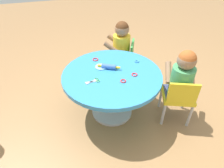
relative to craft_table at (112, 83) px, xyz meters
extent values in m
plane|color=#9E7247|center=(0.00, 0.00, -0.41)|extent=(10.00, 10.00, 0.00)
cylinder|color=silver|center=(0.00, 0.00, -0.39)|extent=(0.44, 0.44, 0.03)
cylinder|color=silver|center=(0.00, 0.00, -0.17)|extent=(0.12, 0.12, 0.48)
cylinder|color=#338CD1|center=(0.00, 0.00, 0.09)|extent=(0.96, 0.96, 0.04)
cylinder|color=#B7B7BC|center=(-0.18, -0.78, -0.27)|extent=(0.03, 0.03, 0.28)
cylinder|color=#B7B7BC|center=(-0.08, -0.54, -0.27)|extent=(0.03, 0.03, 0.28)
cylinder|color=#B7B7BC|center=(-0.42, -0.68, -0.27)|extent=(0.03, 0.03, 0.28)
cylinder|color=#B7B7BC|center=(-0.32, -0.44, -0.27)|extent=(0.03, 0.03, 0.28)
cube|color=yellow|center=(-0.25, -0.61, -0.11)|extent=(0.39, 0.39, 0.04)
cube|color=yellow|center=(-0.37, -0.56, 0.02)|extent=(0.12, 0.26, 0.22)
cube|color=#3F4772|center=(-0.25, -0.61, -0.11)|extent=(0.36, 0.35, 0.04)
cylinder|color=#4CA566|center=(-0.25, -0.61, 0.06)|extent=(0.21, 0.21, 0.30)
sphere|color=#997051|center=(-0.25, -0.61, 0.29)|extent=(0.17, 0.17, 0.17)
sphere|color=#B25926|center=(-0.25, -0.61, 0.30)|extent=(0.16, 0.16, 0.16)
cylinder|color=#997051|center=(-0.20, -0.75, 0.09)|extent=(0.22, 0.13, 0.17)
cylinder|color=#997051|center=(-0.12, -0.55, 0.09)|extent=(0.22, 0.13, 0.17)
cylinder|color=#B7B7BC|center=(0.76, -0.25, -0.27)|extent=(0.03, 0.03, 0.28)
cylinder|color=#B7B7BC|center=(0.53, -0.13, -0.27)|extent=(0.03, 0.03, 0.28)
cylinder|color=#B7B7BC|center=(0.64, -0.48, -0.27)|extent=(0.03, 0.03, 0.28)
cylinder|color=#B7B7BC|center=(0.41, -0.36, -0.27)|extent=(0.03, 0.03, 0.28)
cube|color=green|center=(0.59, -0.30, -0.11)|extent=(0.40, 0.40, 0.04)
cube|color=green|center=(0.53, -0.42, 0.02)|extent=(0.25, 0.14, 0.22)
cube|color=#3F4772|center=(0.59, -0.30, -0.11)|extent=(0.36, 0.37, 0.04)
cylinder|color=yellow|center=(0.59, -0.30, 0.06)|extent=(0.21, 0.21, 0.30)
sphere|color=#997051|center=(0.59, -0.30, 0.29)|extent=(0.17, 0.17, 0.17)
sphere|color=#593319|center=(0.59, -0.30, 0.30)|extent=(0.16, 0.16, 0.16)
cylinder|color=#997051|center=(0.73, -0.26, 0.09)|extent=(0.15, 0.21, 0.17)
cylinder|color=#997051|center=(0.54, -0.16, 0.09)|extent=(0.15, 0.21, 0.17)
cylinder|color=#3F72CC|center=(0.09, 0.01, 0.14)|extent=(0.11, 0.15, 0.05)
cylinder|color=yellow|center=(0.13, 0.09, 0.14)|extent=(0.04, 0.05, 0.02)
cylinder|color=yellow|center=(0.04, -0.08, 0.14)|extent=(0.04, 0.05, 0.02)
cube|color=silver|center=(-0.08, 0.22, 0.12)|extent=(0.05, 0.11, 0.01)
cube|color=silver|center=(-0.08, 0.22, 0.12)|extent=(0.02, 0.11, 0.01)
torus|color=green|center=(-0.05, 0.16, 0.12)|extent=(0.04, 0.04, 0.01)
torus|color=green|center=(-0.09, 0.16, 0.12)|extent=(0.04, 0.04, 0.01)
cylinder|color=#8CCCF2|center=(0.14, 0.07, 0.12)|extent=(0.12, 0.12, 0.01)
torus|color=red|center=(-0.15, -0.06, 0.12)|extent=(0.05, 0.05, 0.01)
torus|color=#3F99D8|center=(0.13, -0.31, 0.12)|extent=(0.05, 0.05, 0.01)
torus|color=red|center=(0.29, 0.09, 0.12)|extent=(0.06, 0.06, 0.01)
torus|color=red|center=(-0.09, -0.20, 0.12)|extent=(0.06, 0.06, 0.01)
camera|label=1|loc=(-1.46, 0.45, 1.16)|focal=30.96mm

